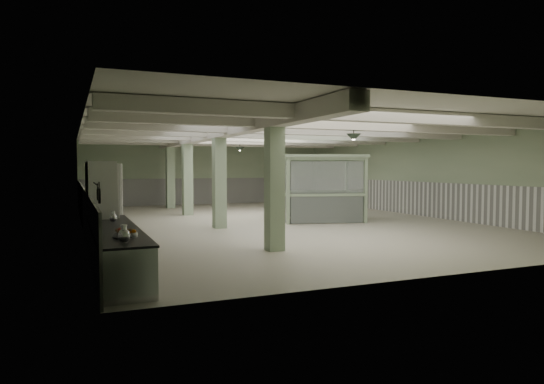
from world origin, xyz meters
name	(u,v)px	position (x,y,z in m)	size (l,w,h in m)	color
floor	(273,222)	(0.00, 0.00, 0.00)	(20.00, 20.00, 0.00)	beige
ceiling	(273,130)	(0.00, 0.00, 3.60)	(14.00, 20.00, 0.02)	silver
wall_back	(207,173)	(0.00, 10.00, 1.80)	(14.00, 0.02, 3.60)	#A1B28F
wall_front	(466,185)	(0.00, -10.00, 1.80)	(14.00, 0.02, 3.60)	#A1B28F
wall_left	(82,178)	(-7.00, 0.00, 1.80)	(0.02, 20.00, 3.60)	#A1B28F
wall_right	(417,175)	(7.00, 0.00, 1.80)	(0.02, 20.00, 3.60)	#A1B28F
wainscot_left	(83,209)	(-6.97, 0.00, 0.75)	(0.05, 19.90, 1.50)	white
wainscot_right	(416,198)	(6.97, 0.00, 0.75)	(0.05, 19.90, 1.50)	white
wainscot_back	(207,191)	(0.00, 9.97, 0.75)	(13.90, 0.05, 1.50)	white
girder	(211,134)	(-2.50, 0.00, 3.38)	(0.45, 19.90, 0.40)	silver
beam_a	(391,116)	(0.00, -7.50, 3.42)	(13.90, 0.35, 0.32)	silver
beam_b	(339,124)	(0.00, -5.00, 3.42)	(13.90, 0.35, 0.32)	silver
beam_c	(302,130)	(0.00, -2.50, 3.42)	(13.90, 0.35, 0.32)	silver
beam_d	(273,135)	(0.00, 0.00, 3.42)	(13.90, 0.35, 0.32)	silver
beam_e	(251,138)	(0.00, 2.50, 3.42)	(13.90, 0.35, 0.32)	silver
beam_f	(233,141)	(0.00, 5.00, 3.42)	(13.90, 0.35, 0.32)	silver
beam_g	(219,143)	(0.00, 7.50, 3.42)	(13.90, 0.35, 0.32)	silver
column_a	(275,181)	(-2.50, -6.00, 1.80)	(0.42, 0.42, 3.60)	#A1BA96
column_b	(219,177)	(-2.50, -1.00, 1.80)	(0.42, 0.42, 3.60)	#A1BA96
column_c	(187,175)	(-2.50, 4.00, 1.80)	(0.42, 0.42, 3.60)	#A1BA96
column_d	(170,174)	(-2.50, 8.00, 1.80)	(0.42, 0.42, 3.60)	#A1BA96
hook_rail	(95,184)	(-6.93, -7.60, 1.85)	(0.02, 0.02, 1.20)	black
pendant_front	(354,137)	(0.50, -5.00, 3.05)	(0.44, 0.44, 0.22)	#2A382A
pendant_mid	(280,145)	(0.50, 0.50, 3.05)	(0.44, 0.44, 0.22)	#2A382A
pendant_back	(240,149)	(0.50, 5.50, 3.05)	(0.44, 0.44, 0.22)	#2A382A
prep_counter	(115,249)	(-6.54, -7.00, 0.46)	(0.94, 5.38, 0.91)	silver
pitcher_near	(124,234)	(-6.56, -9.11, 1.05)	(0.20, 0.23, 0.30)	silver
pitcher_far	(113,217)	(-6.48, -5.90, 1.03)	(0.17, 0.20, 0.25)	silver
veg_colander	(123,233)	(-6.51, -8.52, 0.99)	(0.38, 0.38, 0.17)	#3A3A3F
orange_bowl	(131,235)	(-6.38, -8.54, 0.94)	(0.23, 0.23, 0.08)	#B2B2B7
skillet_near	(99,196)	(-6.88, -8.01, 1.63)	(0.28, 0.28, 0.04)	black
skillet_far	(98,194)	(-6.88, -7.44, 1.63)	(0.23, 0.23, 0.03)	black
walkin_cooler	(101,203)	(-6.62, -4.00, 1.21)	(0.89, 2.63, 2.41)	silver
guard_booth	(320,176)	(1.97, -0.15, 1.78)	(3.89, 3.53, 2.64)	#92A987
filing_cabinet	(358,203)	(4.00, 0.13, 0.62)	(0.40, 0.57, 1.23)	#525345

